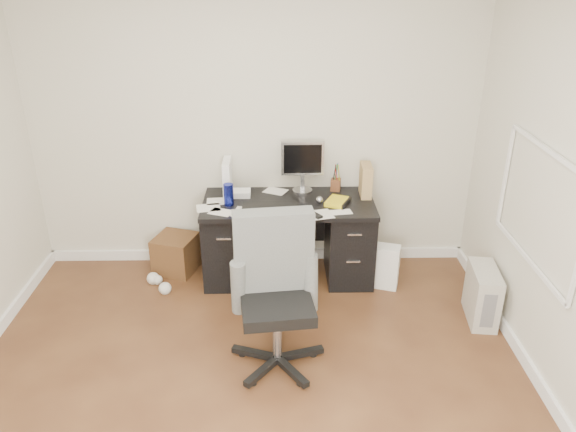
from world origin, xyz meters
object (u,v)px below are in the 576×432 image
(keyboard, at_px, (271,206))
(pc_tower, at_px, (482,295))
(office_chair, at_px, (277,297))
(lcd_monitor, at_px, (303,166))
(wicker_basket, at_px, (176,254))
(desk, at_px, (288,237))

(keyboard, xyz_separation_m, pc_tower, (1.71, -0.58, -0.54))
(office_chair, bearing_deg, pc_tower, 11.36)
(lcd_monitor, bearing_deg, office_chair, -99.22)
(lcd_monitor, bearing_deg, pc_tower, -33.64)
(pc_tower, xyz_separation_m, wicker_basket, (-2.60, 0.82, -0.05))
(pc_tower, bearing_deg, desk, 162.22)
(keyboard, bearing_deg, wicker_basket, 165.75)
(wicker_basket, bearing_deg, pc_tower, -17.58)
(wicker_basket, bearing_deg, keyboard, -15.33)
(office_chair, relative_size, pc_tower, 2.52)
(keyboard, height_order, pc_tower, keyboard)
(desk, relative_size, office_chair, 1.32)
(pc_tower, bearing_deg, lcd_monitor, 153.07)
(lcd_monitor, relative_size, office_chair, 0.42)
(desk, xyz_separation_m, lcd_monitor, (0.13, 0.24, 0.59))
(wicker_basket, bearing_deg, office_chair, -55.09)
(office_chair, height_order, pc_tower, office_chair)
(desk, xyz_separation_m, keyboard, (-0.16, -0.12, 0.36))
(lcd_monitor, height_order, pc_tower, lcd_monitor)
(keyboard, distance_m, wicker_basket, 1.10)
(desk, height_order, office_chair, office_chair)
(office_chair, xyz_separation_m, wicker_basket, (-0.95, 1.36, -0.39))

